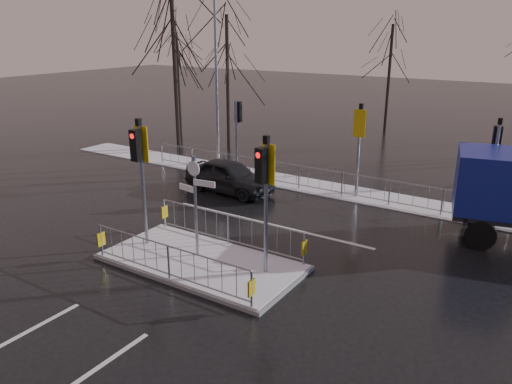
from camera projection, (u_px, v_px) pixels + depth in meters
The scene contains 11 objects.
ground at pixel (201, 264), 14.85m from camera, with size 120.00×120.00×0.00m, color black.
snow_verge at pixel (326, 189), 21.70m from camera, with size 30.00×2.00×0.04m, color silver.
lane_markings at pixel (194, 268), 14.58m from camera, with size 8.00×11.38×0.01m.
traffic_island at pixel (201, 252), 14.74m from camera, with size 6.00×3.04×4.15m.
far_kerb_fixtures at pixel (328, 170), 20.83m from camera, with size 18.00×0.65×3.83m.
car_far_lane at pixel (229, 176), 21.14m from camera, with size 1.64×4.07×1.39m, color black.
tree_near_a at pixel (174, 39), 27.10m from camera, with size 4.75×4.75×8.97m.
tree_near_b at pixel (227, 57), 27.32m from camera, with size 4.00×4.00×7.55m.
tree_near_c at pixel (178, 65), 30.63m from camera, with size 3.50×3.50×6.61m.
tree_far_a at pixel (390, 58), 31.91m from camera, with size 3.75×3.75×7.08m.
street_lamp_left at pixel (217, 75), 24.32m from camera, with size 1.25×0.18×8.20m.
Camera 1 is at (8.64, -10.39, 6.71)m, focal length 35.00 mm.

